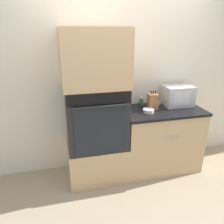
# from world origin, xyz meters

# --- Properties ---
(ground_plane) EXTENTS (12.00, 12.00, 0.00)m
(ground_plane) POSITION_xyz_m (0.00, 0.00, 0.00)
(ground_plane) COLOR gray
(wall_back) EXTENTS (8.00, 0.05, 2.50)m
(wall_back) POSITION_xyz_m (0.00, 0.63, 1.25)
(wall_back) COLOR beige
(wall_back) RESTS_ON ground_plane
(oven_cabinet_base) EXTENTS (0.76, 0.60, 0.49)m
(oven_cabinet_base) POSITION_xyz_m (-0.38, 0.30, 0.25)
(oven_cabinet_base) COLOR tan
(oven_cabinet_base) RESTS_ON ground_plane
(wall_oven) EXTENTS (0.74, 0.64, 0.78)m
(wall_oven) POSITION_xyz_m (-0.38, 0.30, 0.88)
(wall_oven) COLOR black
(wall_oven) RESTS_ON oven_cabinet_base
(oven_cabinet_upper) EXTENTS (0.76, 0.60, 0.67)m
(oven_cabinet_upper) POSITION_xyz_m (-0.38, 0.30, 1.61)
(oven_cabinet_upper) COLOR tan
(oven_cabinet_upper) RESTS_ON wall_oven
(counter_unit) EXTENTS (1.09, 0.63, 0.90)m
(counter_unit) POSITION_xyz_m (0.54, 0.30, 0.45)
(counter_unit) COLOR tan
(counter_unit) RESTS_ON ground_plane
(microwave) EXTENTS (0.40, 0.30, 0.28)m
(microwave) POSITION_xyz_m (0.81, 0.41, 1.04)
(microwave) COLOR #B2B5BA
(microwave) RESTS_ON counter_unit
(knife_block) EXTENTS (0.12, 0.11, 0.25)m
(knife_block) POSITION_xyz_m (0.40, 0.34, 1.01)
(knife_block) COLOR olive
(knife_block) RESTS_ON counter_unit
(bowl) EXTENTS (0.15, 0.15, 0.05)m
(bowl) POSITION_xyz_m (0.30, 0.23, 0.92)
(bowl) COLOR silver
(bowl) RESTS_ON counter_unit
(condiment_jar_near) EXTENTS (0.04, 0.04, 0.07)m
(condiment_jar_near) POSITION_xyz_m (0.06, 0.28, 0.93)
(condiment_jar_near) COLOR silver
(condiment_jar_near) RESTS_ON counter_unit
(condiment_jar_mid) EXTENTS (0.05, 0.05, 0.12)m
(condiment_jar_mid) POSITION_xyz_m (0.32, 0.53, 0.96)
(condiment_jar_mid) COLOR #427047
(condiment_jar_mid) RESTS_ON counter_unit
(condiment_jar_far) EXTENTS (0.04, 0.04, 0.07)m
(condiment_jar_far) POSITION_xyz_m (0.55, 0.46, 0.93)
(condiment_jar_far) COLOR silver
(condiment_jar_far) RESTS_ON counter_unit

